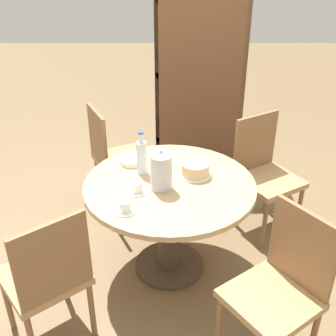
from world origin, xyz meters
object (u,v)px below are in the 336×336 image
object	(u,v)px
coffee_pot	(160,171)
cup_a	(181,159)
chair_d	(263,171)
bookshelf	(198,76)
water_bottle	(140,157)
cake_main	(194,169)
chair_b	(46,276)
cup_c	(136,188)
chair_c	(279,287)
cup_b	(124,207)
chair_a	(114,156)

from	to	relation	value
coffee_pot	cup_a	size ratio (longest dim) A/B	2.12
chair_d	bookshelf	bearing A→B (deg)	81.26
cup_a	water_bottle	bearing A→B (deg)	-153.38
coffee_pot	bookshelf	bearing A→B (deg)	78.45
water_bottle	cake_main	size ratio (longest dim) A/B	1.40
chair_b	water_bottle	xyz separation A→B (m)	(0.48, 0.74, 0.34)
bookshelf	cup_c	bearing A→B (deg)	74.04
cup_c	coffee_pot	bearing A→B (deg)	17.12
cup_a	chair_c	bearing A→B (deg)	-63.33
cup_b	cup_c	world-z (taller)	same
chair_d	cup_b	size ratio (longest dim) A/B	7.09
chair_c	water_bottle	bearing A→B (deg)	-172.94
bookshelf	cup_b	bearing A→B (deg)	74.18
chair_d	cake_main	bearing A→B (deg)	-174.41
water_bottle	cup_a	bearing A→B (deg)	26.62
chair_d	cup_a	distance (m)	0.73
chair_a	cup_c	xyz separation A→B (m)	(0.25, -0.89, 0.24)
chair_b	coffee_pot	size ratio (longest dim) A/B	3.35
cup_b	cake_main	bearing A→B (deg)	44.27
chair_a	chair_b	world-z (taller)	same
chair_d	water_bottle	bearing A→B (deg)	171.82
water_bottle	chair_a	bearing A→B (deg)	112.26
water_bottle	cake_main	distance (m)	0.36
coffee_pot	chair_b	bearing A→B (deg)	-138.11
bookshelf	coffee_pot	size ratio (longest dim) A/B	7.20
chair_a	bookshelf	xyz separation A→B (m)	(0.74, 0.82, 0.43)
chair_d	bookshelf	xyz separation A→B (m)	(-0.45, 1.08, 0.43)
coffee_pot	cup_c	xyz separation A→B (m)	(-0.15, -0.05, -0.10)
chair_d	cup_b	bearing A→B (deg)	-171.05
chair_b	cake_main	xyz separation A→B (m)	(0.83, 0.71, 0.26)
coffee_pot	cup_c	world-z (taller)	coffee_pot
cake_main	cup_c	world-z (taller)	cake_main
chair_a	cup_a	distance (m)	0.79
chair_a	cup_a	world-z (taller)	chair_a
cake_main	cup_b	size ratio (longest dim) A/B	1.65
cup_c	chair_c	bearing A→B (deg)	-37.05
cup_a	chair_b	bearing A→B (deg)	-130.62
chair_c	coffee_pot	size ratio (longest dim) A/B	3.35
chair_b	cup_a	xyz separation A→B (m)	(0.75, 0.88, 0.24)
chair_b	chair_d	world-z (taller)	same
chair_d	water_bottle	distance (m)	1.05
cake_main	cup_c	size ratio (longest dim) A/B	1.65
chair_c	cup_a	world-z (taller)	chair_c
coffee_pot	cup_a	xyz separation A→B (m)	(0.14, 0.33, -0.10)
chair_b	coffee_pot	distance (m)	0.89
cake_main	cup_a	size ratio (longest dim) A/B	1.65
cup_c	bookshelf	bearing A→B (deg)	74.04
chair_d	water_bottle	xyz separation A→B (m)	(-0.92, -0.39, 0.34)
water_bottle	cup_c	world-z (taller)	water_bottle
coffee_pot	cup_b	bearing A→B (deg)	-128.80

